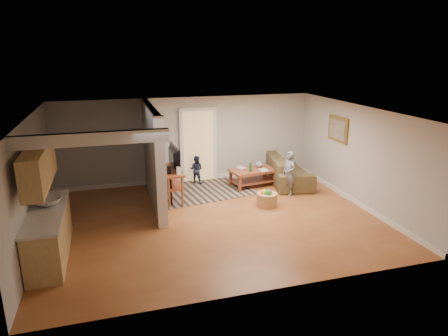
{
  "coord_description": "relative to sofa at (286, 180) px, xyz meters",
  "views": [
    {
      "loc": [
        -2.18,
        -8.28,
        3.81
      ],
      "look_at": [
        0.36,
        0.43,
        1.1
      ],
      "focal_mm": 32.0,
      "sensor_mm": 36.0,
      "label": 1
    }
  ],
  "objects": [
    {
      "name": "ground",
      "position": [
        -2.85,
        -2.2,
        0.0
      ],
      "size": [
        7.5,
        7.5,
        0.0
      ],
      "primitive_type": "plane",
      "color": "brown",
      "rests_on": "ground"
    },
    {
      "name": "room_shell",
      "position": [
        -3.91,
        -1.77,
        1.46
      ],
      "size": [
        7.54,
        6.02,
        2.52
      ],
      "color": "beige",
      "rests_on": "ground"
    },
    {
      "name": "area_rug",
      "position": [
        -2.71,
        -0.12,
        0.01
      ],
      "size": [
        3.04,
        2.43,
        0.01
      ],
      "primitive_type": "cube",
      "rotation": [
        0.0,
        0.0,
        0.16
      ],
      "color": "black",
      "rests_on": "ground"
    },
    {
      "name": "sofa",
      "position": [
        0.0,
        0.0,
        0.0
      ],
      "size": [
        1.51,
        2.75,
        0.76
      ],
      "primitive_type": "imported",
      "rotation": [
        0.0,
        0.0,
        1.37
      ],
      "color": "#4B3E25",
      "rests_on": "ground"
    },
    {
      "name": "coffee_table",
      "position": [
        -1.15,
        -0.19,
        0.39
      ],
      "size": [
        1.37,
        0.92,
        0.76
      ],
      "rotation": [
        0.0,
        0.0,
        0.14
      ],
      "color": "brown",
      "rests_on": "ground"
    },
    {
      "name": "tv_console",
      "position": [
        -3.58,
        -0.62,
        0.75
      ],
      "size": [
        0.55,
        1.34,
        1.13
      ],
      "rotation": [
        0.0,
        0.0,
        0.04
      ],
      "color": "brown",
      "rests_on": "ground"
    },
    {
      "name": "speaker_left",
      "position": [
        -3.68,
        -1.0,
        0.51
      ],
      "size": [
        0.12,
        0.12,
        1.03
      ],
      "primitive_type": "cube",
      "rotation": [
        0.0,
        0.0,
        -0.15
      ],
      "color": "black",
      "rests_on": "ground"
    },
    {
      "name": "speaker_right",
      "position": [
        -3.85,
        -0.8,
        0.45
      ],
      "size": [
        0.12,
        0.12,
        0.89
      ],
      "primitive_type": "cube",
      "rotation": [
        0.0,
        0.0,
        -0.38
      ],
      "color": "black",
      "rests_on": "ground"
    },
    {
      "name": "toy_basket",
      "position": [
        -1.36,
        -1.76,
        0.19
      ],
      "size": [
        0.52,
        0.52,
        0.46
      ],
      "color": "#A57147",
      "rests_on": "ground"
    },
    {
      "name": "child",
      "position": [
        -0.5,
        -1.17,
        0.0
      ],
      "size": [
        0.38,
        0.49,
        1.21
      ],
      "primitive_type": "imported",
      "rotation": [
        0.0,
        0.0,
        -1.35
      ],
      "color": "slate",
      "rests_on": "ground"
    },
    {
      "name": "toddler",
      "position": [
        -2.67,
        0.5,
        0.0
      ],
      "size": [
        0.51,
        0.48,
        0.84
      ],
      "primitive_type": "imported",
      "rotation": [
        0.0,
        0.0,
        2.61
      ],
      "color": "#212A46",
      "rests_on": "ground"
    }
  ]
}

